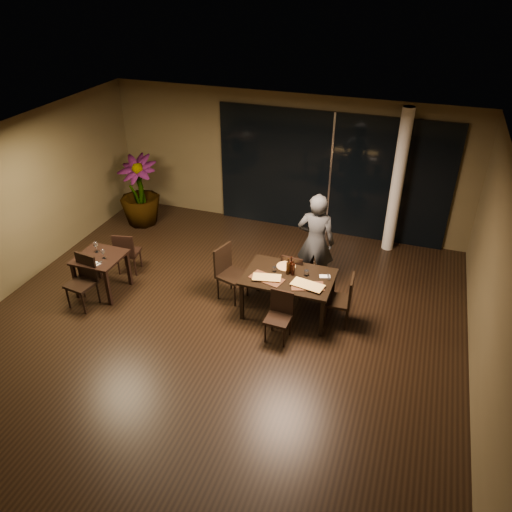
# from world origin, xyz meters

# --- Properties ---
(ground) EXTENTS (8.00, 8.00, 0.00)m
(ground) POSITION_xyz_m (0.00, 0.00, 0.00)
(ground) COLOR black
(ground) RESTS_ON ground
(wall_back) EXTENTS (8.00, 0.10, 3.00)m
(wall_back) POSITION_xyz_m (0.00, 4.05, 1.50)
(wall_back) COLOR brown
(wall_back) RESTS_ON ground
(wall_front) EXTENTS (8.00, 0.10, 3.00)m
(wall_front) POSITION_xyz_m (0.00, -4.05, 1.50)
(wall_front) COLOR brown
(wall_front) RESTS_ON ground
(wall_left) EXTENTS (0.10, 8.00, 3.00)m
(wall_left) POSITION_xyz_m (-4.05, 0.00, 1.50)
(wall_left) COLOR brown
(wall_left) RESTS_ON ground
(wall_right) EXTENTS (0.10, 8.00, 3.00)m
(wall_right) POSITION_xyz_m (4.05, 0.00, 1.50)
(wall_right) COLOR brown
(wall_right) RESTS_ON ground
(ceiling) EXTENTS (8.00, 8.00, 0.04)m
(ceiling) POSITION_xyz_m (0.00, 0.00, 3.02)
(ceiling) COLOR silver
(ceiling) RESTS_ON wall_back
(window_panel) EXTENTS (5.00, 0.06, 2.70)m
(window_panel) POSITION_xyz_m (1.00, 3.96, 1.35)
(window_panel) COLOR black
(window_panel) RESTS_ON ground
(column) EXTENTS (0.24, 0.24, 3.00)m
(column) POSITION_xyz_m (2.40, 3.65, 1.50)
(column) COLOR white
(column) RESTS_ON ground
(main_table) EXTENTS (1.50, 1.00, 0.75)m
(main_table) POSITION_xyz_m (1.00, 0.80, 0.68)
(main_table) COLOR black
(main_table) RESTS_ON ground
(side_table) EXTENTS (0.80, 0.80, 0.75)m
(side_table) POSITION_xyz_m (-2.40, 0.30, 0.62)
(side_table) COLOR black
(side_table) RESTS_ON ground
(chair_main_far) EXTENTS (0.43, 0.43, 0.86)m
(chair_main_far) POSITION_xyz_m (0.94, 1.32, 0.48)
(chair_main_far) COLOR black
(chair_main_far) RESTS_ON ground
(chair_main_near) EXTENTS (0.40, 0.40, 0.84)m
(chair_main_near) POSITION_xyz_m (1.05, 0.13, 0.47)
(chair_main_near) COLOR black
(chair_main_near) RESTS_ON ground
(chair_main_left) EXTENTS (0.58, 0.58, 1.01)m
(chair_main_left) POSITION_xyz_m (-0.15, 0.91, 0.56)
(chair_main_left) COLOR black
(chair_main_left) RESTS_ON ground
(chair_main_right) EXTENTS (0.46, 0.46, 0.93)m
(chair_main_right) POSITION_xyz_m (1.94, 0.80, 0.52)
(chair_main_right) COLOR black
(chair_main_right) RESTS_ON ground
(chair_side_far) EXTENTS (0.48, 0.48, 0.88)m
(chair_side_far) POSITION_xyz_m (-2.30, 0.98, 0.49)
(chair_side_far) COLOR black
(chair_side_far) RESTS_ON ground
(chair_side_near) EXTENTS (0.51, 0.51, 0.96)m
(chair_side_near) POSITION_xyz_m (-2.47, -0.13, 0.54)
(chair_side_near) COLOR black
(chair_side_near) RESTS_ON ground
(diner) EXTENTS (0.66, 0.45, 1.88)m
(diner) POSITION_xyz_m (1.22, 1.75, 0.94)
(diner) COLOR #292B2E
(diner) RESTS_ON ground
(potted_plant) EXTENTS (0.89, 0.89, 1.61)m
(potted_plant) POSITION_xyz_m (-3.14, 2.95, 0.80)
(potted_plant) COLOR #224A18
(potted_plant) RESTS_ON ground
(pizza_board_left) EXTENTS (0.62, 0.42, 0.01)m
(pizza_board_left) POSITION_xyz_m (0.67, 0.59, 0.76)
(pizza_board_left) COLOR #422415
(pizza_board_left) RESTS_ON main_table
(pizza_board_right) EXTENTS (0.59, 0.42, 0.01)m
(pizza_board_right) POSITION_xyz_m (1.37, 0.60, 0.76)
(pizza_board_right) COLOR #462516
(pizza_board_right) RESTS_ON main_table
(oblong_pizza_left) EXTENTS (0.49, 0.30, 0.02)m
(oblong_pizza_left) POSITION_xyz_m (0.67, 0.59, 0.77)
(oblong_pizza_left) COLOR maroon
(oblong_pizza_left) RESTS_ON pizza_board_left
(oblong_pizza_right) EXTENTS (0.55, 0.33, 0.02)m
(oblong_pizza_right) POSITION_xyz_m (1.37, 0.60, 0.77)
(oblong_pizza_right) COLOR maroon
(oblong_pizza_right) RESTS_ON pizza_board_right
(round_pizza) EXTENTS (0.32, 0.32, 0.01)m
(round_pizza) POSITION_xyz_m (0.87, 1.06, 0.76)
(round_pizza) COLOR #C33A15
(round_pizza) RESTS_ON main_table
(bottle_a) EXTENTS (0.07, 0.07, 0.30)m
(bottle_a) POSITION_xyz_m (0.96, 0.86, 0.90)
(bottle_a) COLOR black
(bottle_a) RESTS_ON main_table
(bottle_b) EXTENTS (0.06, 0.06, 0.29)m
(bottle_b) POSITION_xyz_m (1.05, 0.86, 0.89)
(bottle_b) COLOR black
(bottle_b) RESTS_ON main_table
(bottle_c) EXTENTS (0.07, 0.07, 0.31)m
(bottle_c) POSITION_xyz_m (1.00, 0.91, 0.91)
(bottle_c) COLOR black
(bottle_c) RESTS_ON main_table
(tumbler_left) EXTENTS (0.07, 0.07, 0.08)m
(tumbler_left) POSITION_xyz_m (0.72, 0.86, 0.79)
(tumbler_left) COLOR white
(tumbler_left) RESTS_ON main_table
(tumbler_right) EXTENTS (0.08, 0.08, 0.10)m
(tumbler_right) POSITION_xyz_m (1.27, 0.92, 0.80)
(tumbler_right) COLOR white
(tumbler_right) RESTS_ON main_table
(napkin_near) EXTENTS (0.20, 0.15, 0.01)m
(napkin_near) POSITION_xyz_m (1.52, 0.65, 0.76)
(napkin_near) COLOR white
(napkin_near) RESTS_ON main_table
(napkin_far) EXTENTS (0.20, 0.15, 0.01)m
(napkin_far) POSITION_xyz_m (1.58, 0.97, 0.76)
(napkin_far) COLOR white
(napkin_far) RESTS_ON main_table
(wine_glass_a) EXTENTS (0.09, 0.09, 0.20)m
(wine_glass_a) POSITION_xyz_m (-2.53, 0.42, 0.85)
(wine_glass_a) COLOR white
(wine_glass_a) RESTS_ON side_table
(wine_glass_b) EXTENTS (0.08, 0.08, 0.17)m
(wine_glass_b) POSITION_xyz_m (-2.28, 0.28, 0.84)
(wine_glass_b) COLOR white
(wine_glass_b) RESTS_ON side_table
(side_napkin) EXTENTS (0.20, 0.15, 0.01)m
(side_napkin) POSITION_xyz_m (-2.32, 0.06, 0.76)
(side_napkin) COLOR white
(side_napkin) RESTS_ON side_table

